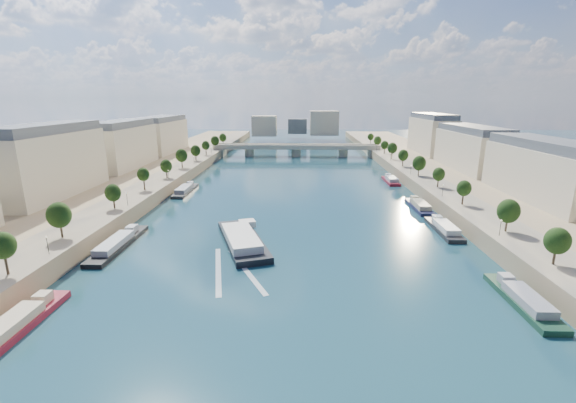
{
  "coord_description": "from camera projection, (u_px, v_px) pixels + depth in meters",
  "views": [
    {
      "loc": [
        2.56,
        -47.08,
        38.23
      ],
      "look_at": [
        -1.27,
        76.59,
        5.0
      ],
      "focal_mm": 24.0,
      "sensor_mm": 36.0,
      "label": 1
    }
  ],
  "objects": [
    {
      "name": "buildings_left",
      "position": [
        92.0,
        152.0,
        161.82
      ],
      "size": [
        16.0,
        226.0,
        23.2
      ],
      "color": "beige",
      "rests_on": "ground"
    },
    {
      "name": "quay_right",
      "position": [
        478.0,
        194.0,
        149.18
      ],
      "size": [
        44.0,
        520.0,
        5.0
      ],
      "primitive_type": "cube",
      "color": "#9E8460",
      "rests_on": "ground"
    },
    {
      "name": "trees_left",
      "position": [
        155.0,
        171.0,
        152.83
      ],
      "size": [
        4.8,
        268.8,
        8.26
      ],
      "color": "#382B1E",
      "rests_on": "ground"
    },
    {
      "name": "moored_barges_right",
      "position": [
        454.0,
        238.0,
        106.26
      ],
      "size": [
        5.0,
        166.24,
        3.6
      ],
      "color": "black",
      "rests_on": "ground"
    },
    {
      "name": "pave_right",
      "position": [
        440.0,
        187.0,
        148.96
      ],
      "size": [
        14.0,
        520.0,
        0.1
      ],
      "primitive_type": "cube",
      "color": "gray",
      "rests_on": "quay_right"
    },
    {
      "name": "bridge",
      "position": [
        296.0,
        149.0,
        261.74
      ],
      "size": [
        112.0,
        12.0,
        8.15
      ],
      "color": "#C1B79E",
      "rests_on": "ground"
    },
    {
      "name": "quay_left",
      "position": [
        113.0,
        191.0,
        153.47
      ],
      "size": [
        44.0,
        520.0,
        5.0
      ],
      "primitive_type": "cube",
      "color": "#9E8460",
      "rests_on": "ground"
    },
    {
      "name": "lamps_right",
      "position": [
        425.0,
        177.0,
        153.21
      ],
      "size": [
        0.36,
        200.36,
        4.28
      ],
      "color": "black",
      "rests_on": "ground"
    },
    {
      "name": "buildings_right",
      "position": [
        502.0,
        154.0,
        156.75
      ],
      "size": [
        16.0,
        226.0,
        23.2
      ],
      "color": "beige",
      "rests_on": "ground"
    },
    {
      "name": "tour_barge",
      "position": [
        242.0,
        240.0,
        104.09
      ],
      "size": [
        18.97,
        32.99,
        4.31
      ],
      "rotation": [
        0.0,
        0.0,
        0.33
      ],
      "color": "black",
      "rests_on": "ground"
    },
    {
      "name": "wake",
      "position": [
        232.0,
        270.0,
        88.49
      ],
      "size": [
        15.97,
        25.67,
        0.04
      ],
      "color": "silver",
      "rests_on": "ground"
    },
    {
      "name": "moored_barges_left",
      "position": [
        94.0,
        263.0,
        90.13
      ],
      "size": [
        5.0,
        158.16,
        3.6
      ],
      "color": "#191C37",
      "rests_on": "ground"
    },
    {
      "name": "skyline",
      "position": [
        301.0,
        124.0,
        359.98
      ],
      "size": [
        79.0,
        42.0,
        22.0
      ],
      "color": "beige",
      "rests_on": "ground"
    },
    {
      "name": "ground",
      "position": [
        293.0,
        198.0,
        151.97
      ],
      "size": [
        700.0,
        700.0,
        0.0
      ],
      "primitive_type": "plane",
      "color": "#0C2535",
      "rests_on": "ground"
    },
    {
      "name": "trees_right",
      "position": [
        428.0,
        169.0,
        157.27
      ],
      "size": [
        4.8,
        268.8,
        8.26
      ],
      "color": "#382B1E",
      "rests_on": "ground"
    },
    {
      "name": "pave_left",
      "position": [
        149.0,
        185.0,
        152.36
      ],
      "size": [
        14.0,
        520.0,
        0.1
      ],
      "primitive_type": "cube",
      "color": "gray",
      "rests_on": "quay_left"
    },
    {
      "name": "lamps_left",
      "position": [
        151.0,
        184.0,
        141.87
      ],
      "size": [
        0.36,
        200.36,
        4.28
      ],
      "color": "black",
      "rests_on": "ground"
    }
  ]
}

